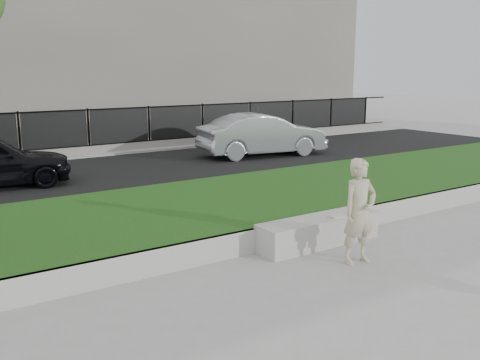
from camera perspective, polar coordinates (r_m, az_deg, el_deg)
ground at (r=7.59m, az=2.02°, el=-10.84°), size 90.00×90.00×0.00m
grass_bank at (r=9.97m, az=-8.12°, el=-4.14°), size 34.00×4.00×0.40m
grass_kerb at (r=8.32m, az=-2.19°, el=-7.27°), size 34.00×0.08×0.40m
street at (r=15.04m, az=-17.27°, el=0.16°), size 34.00×7.00×0.04m
far_pavement at (r=19.33m, az=-21.14°, el=2.51°), size 34.00×3.00×0.12m
iron_fence at (r=18.30m, az=-20.55°, el=3.60°), size 32.00×0.30×1.50m
stone_bench at (r=9.14m, az=8.37°, el=-5.41°), size 2.29×0.57×0.47m
man at (r=8.27m, az=12.62°, el=-3.28°), size 0.62×0.43×1.62m
book at (r=9.15m, az=10.40°, el=-3.84°), size 0.28×0.22×0.03m
car_silver at (r=17.95m, az=2.40°, el=4.85°), size 4.46×2.15×1.41m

